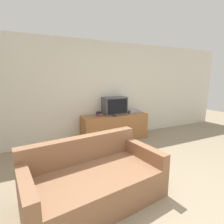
# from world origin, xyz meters

# --- Properties ---
(ground_plane) EXTENTS (14.00, 14.00, 0.00)m
(ground_plane) POSITION_xyz_m (0.00, 0.00, 0.00)
(ground_plane) COLOR gray
(wall_back) EXTENTS (9.00, 0.06, 2.60)m
(wall_back) POSITION_xyz_m (0.00, 3.03, 1.30)
(wall_back) COLOR silver
(wall_back) RESTS_ON ground_plane
(tv_stand) EXTENTS (1.78, 0.55, 0.69)m
(tv_stand) POSITION_xyz_m (0.43, 2.71, 0.35)
(tv_stand) COLOR #9E6638
(tv_stand) RESTS_ON ground_plane
(television) EXTENTS (0.64, 0.35, 0.46)m
(television) POSITION_xyz_m (0.48, 2.80, 0.92)
(television) COLOR #4C4C51
(television) RESTS_ON tv_stand
(couch) EXTENTS (1.93, 1.20, 0.80)m
(couch) POSITION_xyz_m (-0.89, 0.69, 0.27)
(couch) COLOR #8C6042
(couch) RESTS_ON ground_plane
(book_stack) EXTENTS (0.17, 0.18, 0.10)m
(book_stack) POSITION_xyz_m (0.01, 2.75, 0.74)
(book_stack) COLOR #7A3884
(book_stack) RESTS_ON tv_stand
(remote_on_stand) EXTENTS (0.04, 0.17, 0.02)m
(remote_on_stand) POSITION_xyz_m (0.33, 2.54, 0.71)
(remote_on_stand) COLOR #2D2D2D
(remote_on_stand) RESTS_ON tv_stand
(set_top_box) EXTENTS (0.32, 0.24, 0.08)m
(set_top_box) POSITION_xyz_m (1.03, 2.74, 0.73)
(set_top_box) COLOR #99999E
(set_top_box) RESTS_ON tv_stand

